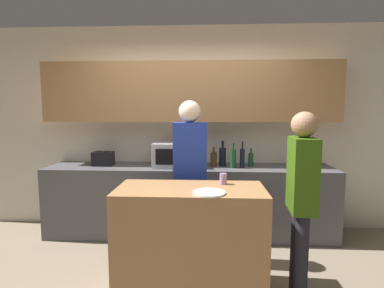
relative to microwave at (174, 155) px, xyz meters
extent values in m
cube|color=beige|center=(0.19, 0.34, 0.31)|extent=(6.40, 0.08, 2.70)
cube|color=#A37547|center=(0.19, 0.14, 0.79)|extent=(3.74, 0.32, 0.75)
cube|color=#4C4C51|center=(0.19, -0.01, -0.59)|extent=(3.60, 0.62, 0.89)
cube|color=#996B42|center=(0.28, -1.23, -0.57)|extent=(1.27, 0.58, 0.93)
cube|color=#B7BABC|center=(0.00, 0.00, 0.00)|extent=(0.52, 0.38, 0.30)
cube|color=black|center=(-0.05, -0.19, 0.00)|extent=(0.31, 0.01, 0.19)
cube|color=black|center=(-0.92, 0.00, -0.06)|extent=(0.26, 0.16, 0.18)
cube|color=black|center=(-0.97, 0.00, 0.03)|extent=(0.02, 0.11, 0.01)
cube|color=black|center=(-0.87, 0.00, 0.03)|extent=(0.02, 0.11, 0.01)
cylinder|color=silver|center=(1.62, 0.00, -0.10)|extent=(0.14, 0.14, 0.10)
cylinder|color=#38662D|center=(1.62, 0.00, 0.04)|extent=(0.01, 0.01, 0.18)
sphere|color=silver|center=(1.62, 0.00, 0.18)|extent=(0.13, 0.13, 0.13)
cylinder|color=#472814|center=(0.50, -0.03, -0.06)|extent=(0.08, 0.08, 0.18)
cylinder|color=#472814|center=(0.50, -0.03, 0.07)|extent=(0.03, 0.03, 0.07)
cylinder|color=black|center=(0.61, 0.05, -0.03)|extent=(0.09, 0.09, 0.23)
cylinder|color=black|center=(0.61, 0.05, 0.13)|extent=(0.03, 0.03, 0.09)
cylinder|color=#194723|center=(0.74, -0.07, -0.04)|extent=(0.07, 0.07, 0.23)
cylinder|color=#194723|center=(0.74, -0.07, 0.12)|extent=(0.03, 0.03, 0.09)
cylinder|color=black|center=(0.85, -0.05, -0.03)|extent=(0.06, 0.06, 0.24)
cylinder|color=black|center=(0.85, -0.05, 0.13)|extent=(0.02, 0.02, 0.09)
cylinder|color=#194723|center=(0.97, 0.06, -0.07)|extent=(0.06, 0.06, 0.17)
cylinder|color=#194723|center=(0.97, 0.06, 0.05)|extent=(0.02, 0.02, 0.06)
cylinder|color=white|center=(0.43, -1.40, -0.10)|extent=(0.26, 0.26, 0.01)
cylinder|color=#9276A7|center=(0.56, -1.09, -0.05)|extent=(0.06, 0.06, 0.10)
cylinder|color=black|center=(1.19, -1.38, -0.65)|extent=(0.11, 0.11, 0.77)
cylinder|color=black|center=(1.20, -1.22, -0.65)|extent=(0.11, 0.11, 0.77)
cube|color=#31530F|center=(1.19, -1.30, 0.04)|extent=(0.21, 0.35, 0.61)
sphere|color=#9E7051|center=(1.19, -1.30, 0.44)|extent=(0.21, 0.21, 0.21)
cylinder|color=black|center=(0.32, -0.68, -0.63)|extent=(0.11, 0.11, 0.82)
cylinder|color=black|center=(0.16, -0.69, -0.63)|extent=(0.11, 0.11, 0.82)
cube|color=#2037A1|center=(0.24, -0.68, 0.11)|extent=(0.35, 0.21, 0.65)
sphere|color=beige|center=(0.24, -0.68, 0.55)|extent=(0.22, 0.22, 0.22)
camera|label=1|loc=(0.42, -3.73, 0.56)|focal=28.00mm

